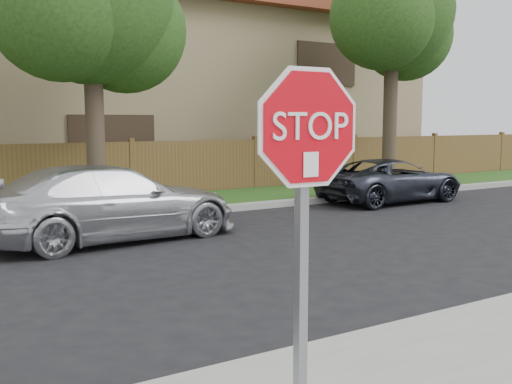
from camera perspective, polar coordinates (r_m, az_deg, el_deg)
tree_mid at (r=14.83m, az=-15.22°, el=17.05°), size 4.80×3.90×7.35m
tree_right at (r=19.88m, az=13.21°, el=16.47°), size 4.80×3.90×8.20m
stop_sign at (r=3.64m, az=4.81°, el=1.09°), size 1.01×0.13×2.55m
sedan_right at (r=11.23m, az=-13.62°, el=-1.00°), size 4.95×2.42×1.39m
sedan_far_right at (r=16.50m, az=12.76°, el=1.09°), size 4.23×2.02×1.16m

